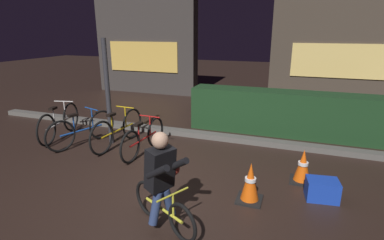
{
  "coord_description": "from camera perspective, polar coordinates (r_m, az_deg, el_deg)",
  "views": [
    {
      "loc": [
        1.85,
        -3.96,
        2.36
      ],
      "look_at": [
        0.2,
        0.6,
        0.9
      ],
      "focal_mm": 28.0,
      "sensor_mm": 36.0,
      "label": 1
    }
  ],
  "objects": [
    {
      "name": "cyclist",
      "position": [
        3.69,
        -5.57,
        -11.31
      ],
      "size": [
        1.08,
        0.67,
        1.25
      ],
      "rotation": [
        0.0,
        0.0,
        -0.48
      ],
      "color": "black",
      "rests_on": "ground"
    },
    {
      "name": "parked_bike_center_left",
      "position": [
        6.46,
        -13.93,
        -1.8
      ],
      "size": [
        0.46,
        1.72,
        0.79
      ],
      "rotation": [
        0.0,
        0.0,
        1.5
      ],
      "color": "black",
      "rests_on": "ground"
    },
    {
      "name": "traffic_cone_near",
      "position": [
        4.41,
        11.04,
        -11.66
      ],
      "size": [
        0.36,
        0.36,
        0.59
      ],
      "color": "black",
      "rests_on": "ground"
    },
    {
      "name": "blue_crate",
      "position": [
        4.82,
        23.52,
        -12.04
      ],
      "size": [
        0.48,
        0.38,
        0.3
      ],
      "primitive_type": "cube",
      "rotation": [
        0.0,
        0.0,
        0.14
      ],
      "color": "#193DB7",
      "rests_on": "ground"
    },
    {
      "name": "storefront_right",
      "position": [
        11.23,
        27.65,
        15.02
      ],
      "size": [
        4.73,
        0.54,
        4.78
      ],
      "color": "#42382D",
      "rests_on": "ground"
    },
    {
      "name": "storefront_left",
      "position": [
        11.88,
        -8.86,
        16.08
      ],
      "size": [
        4.02,
        0.54,
        4.55
      ],
      "color": "#383330",
      "rests_on": "ground"
    },
    {
      "name": "traffic_cone_far",
      "position": [
        5.16,
        20.36,
        -8.29
      ],
      "size": [
        0.36,
        0.36,
        0.55
      ],
      "color": "black",
      "rests_on": "ground"
    },
    {
      "name": "parked_bike_leftmost",
      "position": [
        7.4,
        -23.93,
        -0.43
      ],
      "size": [
        0.52,
        1.69,
        0.79
      ],
      "rotation": [
        0.0,
        0.0,
        1.81
      ],
      "color": "black",
      "rests_on": "ground"
    },
    {
      "name": "parked_bike_center_right",
      "position": [
        5.96,
        -9.2,
        -3.42
      ],
      "size": [
        0.46,
        1.55,
        0.71
      ],
      "rotation": [
        0.0,
        0.0,
        1.51
      ],
      "color": "black",
      "rests_on": "ground"
    },
    {
      "name": "sidewalk_curb",
      "position": [
        6.83,
        2.99,
        -2.95
      ],
      "size": [
        12.0,
        0.24,
        0.12
      ],
      "primitive_type": "cube",
      "color": "#56544F",
      "rests_on": "ground"
    },
    {
      "name": "ground_plane",
      "position": [
        4.96,
        -4.62,
        -11.68
      ],
      "size": [
        40.0,
        40.0,
        0.0
      ],
      "primitive_type": "plane",
      "color": "black"
    },
    {
      "name": "hedge_row",
      "position": [
        7.3,
        18.82,
        1.13
      ],
      "size": [
        4.8,
        0.7,
        1.01
      ],
      "primitive_type": "cube",
      "color": "#19381C",
      "rests_on": "ground"
    },
    {
      "name": "street_post",
      "position": [
        6.49,
        -15.75,
        4.99
      ],
      "size": [
        0.1,
        0.1,
        2.21
      ],
      "primitive_type": "cylinder",
      "color": "#2D2D33",
      "rests_on": "ground"
    },
    {
      "name": "parked_bike_left_mid",
      "position": [
        6.75,
        -20.22,
        -1.71
      ],
      "size": [
        0.58,
        1.56,
        0.75
      ],
      "rotation": [
        0.0,
        0.0,
        1.25
      ],
      "color": "black",
      "rests_on": "ground"
    }
  ]
}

